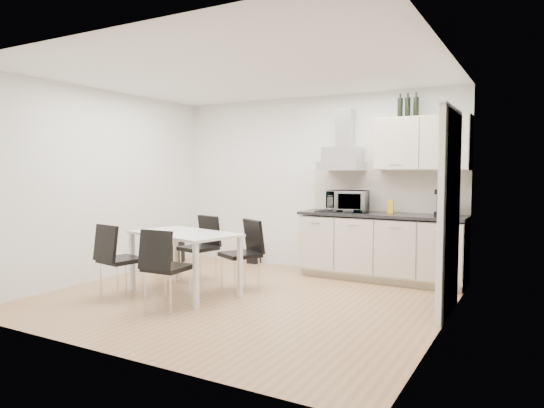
{
  "coord_description": "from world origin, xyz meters",
  "views": [
    {
      "loc": [
        3.04,
        -4.72,
        1.5
      ],
      "look_at": [
        0.24,
        0.3,
        1.1
      ],
      "focal_mm": 32.0,
      "sensor_mm": 36.0,
      "label": 1
    }
  ],
  "objects_px": {
    "chair_near_left": "(121,261)",
    "chair_near_right": "(168,269)",
    "dining_table": "(184,239)",
    "chair_far_right": "(240,255)",
    "guitar_amp": "(171,250)",
    "floor_speaker": "(254,254)",
    "chair_far_left": "(198,249)",
    "kitchenette": "(385,220)"
  },
  "relations": [
    {
      "from": "chair_near_left",
      "to": "chair_near_right",
      "type": "xyz_separation_m",
      "value": [
        0.78,
        -0.08,
        0.0
      ]
    },
    {
      "from": "dining_table",
      "to": "chair_far_right",
      "type": "xyz_separation_m",
      "value": [
        0.51,
        0.46,
        -0.22
      ]
    },
    {
      "from": "dining_table",
      "to": "guitar_amp",
      "type": "bearing_deg",
      "value": 148.48
    },
    {
      "from": "chair_near_right",
      "to": "floor_speaker",
      "type": "xyz_separation_m",
      "value": [
        -0.53,
        2.66,
        -0.29
      ]
    },
    {
      "from": "chair_far_right",
      "to": "chair_near_right",
      "type": "distance_m",
      "value": 1.09
    },
    {
      "from": "chair_far_left",
      "to": "chair_near_right",
      "type": "xyz_separation_m",
      "value": [
        0.53,
        -1.21,
        0.0
      ]
    },
    {
      "from": "chair_near_right",
      "to": "floor_speaker",
      "type": "height_order",
      "value": "chair_near_right"
    },
    {
      "from": "chair_near_left",
      "to": "chair_near_right",
      "type": "relative_size",
      "value": 1.0
    },
    {
      "from": "chair_far_left",
      "to": "chair_near_left",
      "type": "relative_size",
      "value": 1.0
    },
    {
      "from": "chair_far_right",
      "to": "chair_near_left",
      "type": "distance_m",
      "value": 1.42
    },
    {
      "from": "floor_speaker",
      "to": "chair_far_left",
      "type": "bearing_deg",
      "value": -91.61
    },
    {
      "from": "chair_near_right",
      "to": "chair_far_left",
      "type": "bearing_deg",
      "value": 110.93
    },
    {
      "from": "kitchenette",
      "to": "chair_near_right",
      "type": "bearing_deg",
      "value": -123.51
    },
    {
      "from": "dining_table",
      "to": "chair_near_right",
      "type": "height_order",
      "value": "chair_near_right"
    },
    {
      "from": "dining_table",
      "to": "chair_near_left",
      "type": "relative_size",
      "value": 1.68
    },
    {
      "from": "kitchenette",
      "to": "dining_table",
      "type": "relative_size",
      "value": 1.71
    },
    {
      "from": "dining_table",
      "to": "chair_far_left",
      "type": "height_order",
      "value": "chair_far_left"
    },
    {
      "from": "kitchenette",
      "to": "floor_speaker",
      "type": "bearing_deg",
      "value": 175.67
    },
    {
      "from": "chair_far_right",
      "to": "guitar_amp",
      "type": "bearing_deg",
      "value": 2.53
    },
    {
      "from": "dining_table",
      "to": "chair_far_right",
      "type": "relative_size",
      "value": 1.68
    },
    {
      "from": "chair_near_right",
      "to": "floor_speaker",
      "type": "relative_size",
      "value": 2.9
    },
    {
      "from": "chair_far_left",
      "to": "chair_far_right",
      "type": "xyz_separation_m",
      "value": [
        0.77,
        -0.15,
        0.0
      ]
    },
    {
      "from": "kitchenette",
      "to": "dining_table",
      "type": "xyz_separation_m",
      "value": [
        -1.92,
        -1.89,
        -0.17
      ]
    },
    {
      "from": "chair_near_right",
      "to": "kitchenette",
      "type": "bearing_deg",
      "value": 53.82
    },
    {
      "from": "kitchenette",
      "to": "chair_near_left",
      "type": "relative_size",
      "value": 2.86
    },
    {
      "from": "chair_far_right",
      "to": "dining_table",
      "type": "bearing_deg",
      "value": 69.84
    },
    {
      "from": "kitchenette",
      "to": "chair_far_left",
      "type": "height_order",
      "value": "kitchenette"
    },
    {
      "from": "chair_far_left",
      "to": "guitar_amp",
      "type": "xyz_separation_m",
      "value": [
        -1.12,
        0.74,
        -0.21
      ]
    },
    {
      "from": "dining_table",
      "to": "chair_far_right",
      "type": "bearing_deg",
      "value": 54.79
    },
    {
      "from": "dining_table",
      "to": "guitar_amp",
      "type": "xyz_separation_m",
      "value": [
        -1.39,
        1.35,
        -0.43
      ]
    },
    {
      "from": "chair_far_left",
      "to": "chair_far_right",
      "type": "relative_size",
      "value": 1.0
    },
    {
      "from": "kitchenette",
      "to": "chair_far_left",
      "type": "distance_m",
      "value": 2.56
    },
    {
      "from": "chair_near_left",
      "to": "chair_far_right",
      "type": "bearing_deg",
      "value": 54.0
    },
    {
      "from": "dining_table",
      "to": "chair_near_left",
      "type": "bearing_deg",
      "value": -122.1
    },
    {
      "from": "chair_far_left",
      "to": "floor_speaker",
      "type": "xyz_separation_m",
      "value": [
        0.0,
        1.44,
        -0.29
      ]
    },
    {
      "from": "chair_far_left",
      "to": "chair_near_left",
      "type": "bearing_deg",
      "value": 91.09
    },
    {
      "from": "chair_far_right",
      "to": "floor_speaker",
      "type": "distance_m",
      "value": 1.79
    },
    {
      "from": "chair_near_right",
      "to": "guitar_amp",
      "type": "relative_size",
      "value": 1.5
    },
    {
      "from": "chair_near_left",
      "to": "guitar_amp",
      "type": "relative_size",
      "value": 1.5
    },
    {
      "from": "floor_speaker",
      "to": "chair_near_left",
      "type": "bearing_deg",
      "value": -97.19
    },
    {
      "from": "kitchenette",
      "to": "chair_near_left",
      "type": "height_order",
      "value": "kitchenette"
    },
    {
      "from": "chair_near_left",
      "to": "guitar_amp",
      "type": "height_order",
      "value": "chair_near_left"
    }
  ]
}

